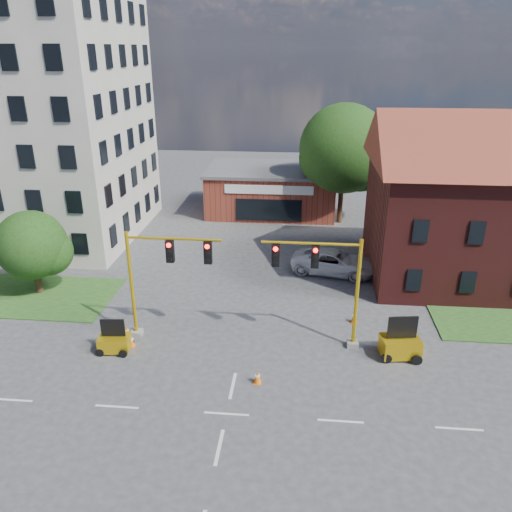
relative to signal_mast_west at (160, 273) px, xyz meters
name	(u,v)px	position (x,y,z in m)	size (l,w,h in m)	color
ground	(227,414)	(4.36, -6.00, -3.92)	(120.00, 120.00, 0.00)	#3E3E40
lane_markings	(215,466)	(4.36, -9.00, -3.91)	(60.00, 36.00, 0.01)	silver
office_block	(17,111)	(-15.64, 15.91, 6.39)	(18.40, 15.40, 20.60)	beige
brick_shop	(272,189)	(4.36, 23.99, -1.76)	(12.40, 8.40, 4.30)	maroon
tree_large	(348,152)	(11.26, 21.08, 2.58)	(8.23, 7.84, 10.71)	#392514
tree_nw_front	(36,247)	(-9.42, 4.58, -0.66)	(4.64, 4.42, 5.62)	#392514
signal_mast_west	(160,273)	(0.00, 0.00, 0.00)	(5.30, 0.60, 6.20)	gray
signal_mast_east	(326,280)	(8.71, 0.00, 0.00)	(5.30, 0.60, 6.20)	gray
trailer_west	(115,342)	(-2.29, -1.63, -3.35)	(1.70, 1.23, 1.83)	gold
trailer_east	(400,345)	(12.71, -0.70, -3.22)	(2.13, 1.57, 2.24)	gold
cone_a	(127,332)	(-2.13, -0.23, -3.58)	(0.40, 0.40, 0.70)	orange
cone_b	(131,341)	(-1.59, -1.12, -3.58)	(0.40, 0.40, 0.70)	orange
cone_c	(257,377)	(5.51, -3.66, -3.58)	(0.40, 0.40, 0.70)	orange
cone_d	(354,317)	(10.65, 2.58, -3.58)	(0.40, 0.40, 0.70)	orange
pickup_white	(334,262)	(9.77, 9.59, -3.09)	(2.76, 5.99, 1.67)	white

